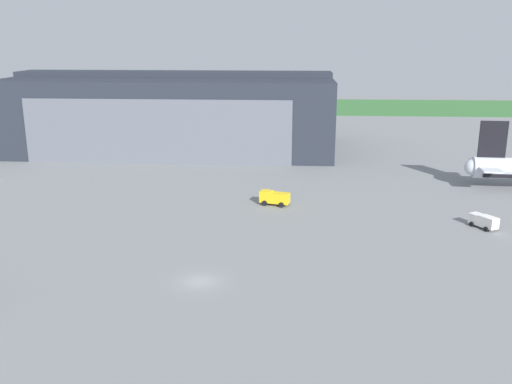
# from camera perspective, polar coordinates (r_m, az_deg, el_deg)

# --- Properties ---
(ground_plane) EXTENTS (440.00, 440.00, 0.00)m
(ground_plane) POSITION_cam_1_polar(r_m,az_deg,el_deg) (66.90, -5.74, -9.10)
(ground_plane) COLOR slate
(grass_field_strip) EXTENTS (440.00, 56.00, 0.08)m
(grass_field_strip) POSITION_cam_1_polar(r_m,az_deg,el_deg) (235.73, 1.24, 8.77)
(grass_field_strip) COLOR #376E36
(grass_field_strip) RESTS_ON ground_plane
(maintenance_hangar) EXTENTS (79.66, 41.95, 19.41)m
(maintenance_hangar) POSITION_cam_1_polar(r_m,az_deg,el_deg) (147.44, -8.21, 8.15)
(maintenance_hangar) COLOR #232833
(maintenance_hangar) RESTS_ON ground_plane
(stair_truck) EXTENTS (5.33, 3.32, 2.41)m
(stair_truck) POSITION_cam_1_polar(r_m,az_deg,el_deg) (95.43, 1.89, -0.57)
(stair_truck) COLOR yellow
(stair_truck) RESTS_ON ground_plane
(ops_van) EXTENTS (3.76, 4.57, 2.03)m
(ops_van) POSITION_cam_1_polar(r_m,az_deg,el_deg) (90.71, 22.22, -2.75)
(ops_van) COLOR white
(ops_van) RESTS_ON ground_plane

